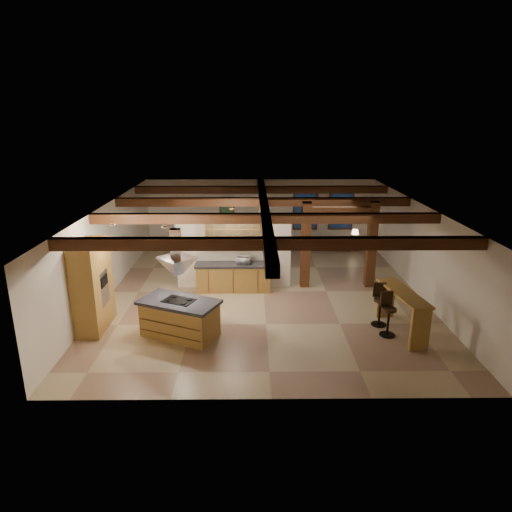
% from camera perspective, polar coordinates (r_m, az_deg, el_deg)
% --- Properties ---
extents(ground, '(12.00, 12.00, 0.00)m').
position_cam_1_polar(ground, '(15.14, 0.98, -4.45)').
color(ground, tan).
rests_on(ground, ground).
extents(room_walls, '(12.00, 12.00, 12.00)m').
position_cam_1_polar(room_walls, '(14.58, 1.01, 2.07)').
color(room_walls, beige).
rests_on(room_walls, ground).
extents(ceiling_beams, '(10.00, 12.00, 0.28)m').
position_cam_1_polar(ceiling_beams, '(14.36, 1.03, 5.85)').
color(ceiling_beams, '#381A0E').
rests_on(ceiling_beams, room_walls).
extents(timber_posts, '(2.50, 0.30, 2.90)m').
position_cam_1_polar(timber_posts, '(15.34, 10.35, 2.49)').
color(timber_posts, '#381A0E').
rests_on(timber_posts, ground).
extents(partition_wall, '(3.80, 0.18, 2.20)m').
position_cam_1_polar(partition_wall, '(15.25, -2.81, 0.08)').
color(partition_wall, beige).
rests_on(partition_wall, ground).
extents(pantry_cabinet, '(0.67, 1.60, 2.40)m').
position_cam_1_polar(pantry_cabinet, '(13.00, -19.74, -3.56)').
color(pantry_cabinet, olive).
rests_on(pantry_cabinet, ground).
extents(back_counter, '(2.50, 0.66, 0.94)m').
position_cam_1_polar(back_counter, '(15.08, -2.83, -2.63)').
color(back_counter, olive).
rests_on(back_counter, ground).
extents(upper_display_cabinet, '(1.80, 0.36, 0.95)m').
position_cam_1_polar(upper_display_cabinet, '(14.87, -2.88, 2.63)').
color(upper_display_cabinet, olive).
rests_on(upper_display_cabinet, partition_wall).
extents(range_hood, '(1.10, 1.10, 1.40)m').
position_cam_1_polar(range_hood, '(11.72, -9.81, -1.97)').
color(range_hood, silver).
rests_on(range_hood, room_walls).
extents(back_windows, '(2.70, 0.07, 1.70)m').
position_cam_1_polar(back_windows, '(20.66, 8.39, 5.59)').
color(back_windows, '#381A0E').
rests_on(back_windows, room_walls).
extents(framed_art, '(0.65, 0.05, 0.85)m').
position_cam_1_polar(framed_art, '(20.41, -3.67, 6.16)').
color(framed_art, '#381A0E').
rests_on(framed_art, room_walls).
extents(recessed_cans, '(3.16, 2.46, 0.03)m').
position_cam_1_polar(recessed_cans, '(12.62, -10.33, 4.51)').
color(recessed_cans, silver).
rests_on(recessed_cans, room_walls).
extents(kitchen_island, '(2.29, 1.82, 1.01)m').
position_cam_1_polar(kitchen_island, '(12.19, -9.51, -7.64)').
color(kitchen_island, olive).
rests_on(kitchen_island, ground).
extents(dining_table, '(1.97, 1.36, 0.63)m').
position_cam_1_polar(dining_table, '(18.05, -0.08, 0.21)').
color(dining_table, '#37170D').
rests_on(dining_table, ground).
extents(sofa, '(1.95, 0.88, 0.56)m').
position_cam_1_polar(sofa, '(20.10, 8.93, 1.65)').
color(sofa, black).
rests_on(sofa, ground).
extents(microwave, '(0.50, 0.40, 0.24)m').
position_cam_1_polar(microwave, '(14.88, -1.55, -0.50)').
color(microwave, silver).
rests_on(microwave, back_counter).
extents(bar_counter, '(0.87, 2.26, 1.16)m').
position_cam_1_polar(bar_counter, '(12.72, 17.81, -5.86)').
color(bar_counter, olive).
rests_on(bar_counter, ground).
extents(side_table, '(0.51, 0.51, 0.53)m').
position_cam_1_polar(side_table, '(20.17, 12.20, 1.50)').
color(side_table, '#381A0E').
rests_on(side_table, ground).
extents(table_lamp, '(0.31, 0.31, 0.37)m').
position_cam_1_polar(table_lamp, '(20.04, 12.30, 2.95)').
color(table_lamp, black).
rests_on(table_lamp, side_table).
extents(bar_stool_a, '(0.41, 0.41, 1.19)m').
position_cam_1_polar(bar_stool_a, '(13.06, 15.21, -5.84)').
color(bar_stool_a, black).
rests_on(bar_stool_a, ground).
extents(bar_stool_b, '(0.43, 0.44, 1.18)m').
position_cam_1_polar(bar_stool_b, '(12.52, 16.17, -6.96)').
color(bar_stool_b, black).
rests_on(bar_stool_b, ground).
extents(dining_chairs, '(1.94, 1.94, 1.05)m').
position_cam_1_polar(dining_chairs, '(17.98, -0.08, 0.88)').
color(dining_chairs, '#381A0E').
rests_on(dining_chairs, ground).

